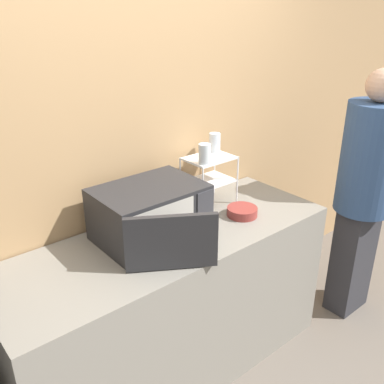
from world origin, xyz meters
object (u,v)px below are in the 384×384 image
object	(u,v)px
bowl	(242,212)
person	(365,186)
dish_rack	(209,171)
glass_back_right	(215,143)
glass_front_left	(205,154)
microwave	(151,214)

from	to	relation	value
bowl	person	size ratio (longest dim) A/B	0.10
dish_rack	glass_back_right	world-z (taller)	glass_back_right
person	bowl	bearing A→B (deg)	161.41
glass_front_left	bowl	size ratio (longest dim) A/B	0.65
glass_front_left	bowl	xyz separation A→B (m)	(0.14, -0.19, -0.35)
dish_rack	glass_front_left	distance (m)	0.19
microwave	dish_rack	world-z (taller)	dish_rack
dish_rack	bowl	distance (m)	0.33
glass_front_left	glass_back_right	size ratio (longest dim) A/B	1.00
dish_rack	glass_back_right	distance (m)	0.19
microwave	glass_front_left	size ratio (longest dim) A/B	5.48
glass_front_left	person	xyz separation A→B (m)	(1.01, -0.48, -0.32)
dish_rack	person	xyz separation A→B (m)	(0.92, -0.55, -0.18)
bowl	microwave	bearing A→B (deg)	167.24
dish_rack	glass_front_left	bearing A→B (deg)	-146.09
dish_rack	microwave	bearing A→B (deg)	-166.50
glass_back_right	microwave	bearing A→B (deg)	-163.43
microwave	dish_rack	xyz separation A→B (m)	(0.53, 0.13, 0.08)
microwave	glass_front_left	distance (m)	0.49
microwave	person	world-z (taller)	person
microwave	bowl	bearing A→B (deg)	-12.76
glass_front_left	glass_back_right	bearing A→B (deg)	32.64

